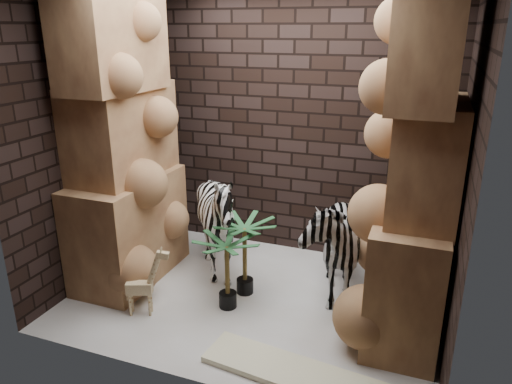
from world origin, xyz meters
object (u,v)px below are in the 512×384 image
at_px(zebra_right, 330,232).
at_px(palm_front, 245,257).
at_px(giraffe_toy, 139,281).
at_px(palm_back, 227,273).
at_px(surfboard, 300,375).
at_px(zebra_left, 218,228).

distance_m(zebra_right, palm_front, 0.87).
xyz_separation_m(giraffe_toy, palm_back, (0.72, 0.39, 0.02)).
height_order(zebra_right, surfboard, zebra_right).
relative_size(palm_back, surfboard, 0.47).
height_order(zebra_right, giraffe_toy, zebra_right).
distance_m(palm_back, surfboard, 1.21).
xyz_separation_m(zebra_left, palm_front, (0.39, -0.22, -0.17)).
bearing_deg(zebra_left, zebra_right, 12.90).
relative_size(giraffe_toy, palm_front, 0.87).
bearing_deg(palm_front, zebra_right, 20.31).
height_order(giraffe_toy, palm_back, palm_back).
xyz_separation_m(palm_front, surfboard, (0.86, -1.01, -0.38)).
bearing_deg(zebra_left, palm_back, -48.14).
height_order(zebra_left, surfboard, zebra_left).
distance_m(palm_front, palm_back, 0.31).
xyz_separation_m(zebra_right, zebra_left, (-1.16, -0.07, -0.10)).
xyz_separation_m(zebra_left, palm_back, (0.33, -0.51, -0.20)).
xyz_separation_m(zebra_right, giraffe_toy, (-1.55, -0.98, -0.32)).
xyz_separation_m(palm_back, surfboard, (0.92, -0.71, -0.34)).
relative_size(zebra_right, surfboard, 0.86).
height_order(palm_front, surfboard, palm_front).
bearing_deg(zebra_right, palm_front, -174.43).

